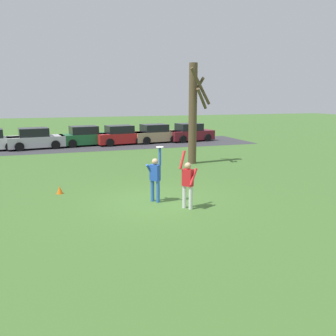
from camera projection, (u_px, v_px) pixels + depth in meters
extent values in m
plane|color=#426B2D|center=(157.00, 202.00, 12.85)|extent=(120.00, 120.00, 0.00)
cylinder|color=#3366B7|center=(152.00, 191.00, 12.87)|extent=(0.14, 0.14, 0.82)
cylinder|color=#3366B7|center=(158.00, 192.00, 12.72)|extent=(0.14, 0.14, 0.82)
cube|color=#234CB2|center=(155.00, 173.00, 12.65)|extent=(0.39, 0.42, 0.60)
sphere|color=tan|center=(155.00, 162.00, 12.57)|extent=(0.23, 0.23, 0.23)
cylinder|color=#234CB2|center=(150.00, 171.00, 12.77)|extent=(0.41, 0.35, 0.59)
cylinder|color=#234CB2|center=(160.00, 156.00, 12.40)|extent=(0.09, 0.09, 0.66)
cylinder|color=silver|center=(191.00, 198.00, 11.94)|extent=(0.14, 0.14, 0.82)
cylinder|color=silver|center=(184.00, 197.00, 12.08)|extent=(0.14, 0.14, 0.82)
cube|color=red|center=(188.00, 178.00, 11.87)|extent=(0.39, 0.42, 0.60)
sphere|color=tan|center=(188.00, 166.00, 11.79)|extent=(0.23, 0.23, 0.23)
cylinder|color=red|center=(193.00, 177.00, 11.74)|extent=(0.41, 0.35, 0.59)
cylinder|color=red|center=(182.00, 160.00, 11.87)|extent=(0.31, 0.26, 0.65)
cylinder|color=white|center=(160.00, 147.00, 12.33)|extent=(0.27, 0.27, 0.02)
cylinder|color=black|center=(9.00, 144.00, 26.57)|extent=(0.68, 0.31, 0.66)
cylinder|color=black|center=(10.00, 147.00, 24.97)|extent=(0.68, 0.31, 0.66)
cube|color=#BCBCC1|center=(36.00, 141.00, 26.24)|extent=(4.31, 2.36, 0.80)
cube|color=black|center=(34.00, 132.00, 26.03)|extent=(2.31, 1.92, 0.64)
cylinder|color=black|center=(52.00, 142.00, 27.64)|extent=(0.68, 0.31, 0.66)
cylinder|color=black|center=(56.00, 145.00, 26.05)|extent=(0.68, 0.31, 0.66)
cylinder|color=black|center=(18.00, 144.00, 26.53)|extent=(0.68, 0.31, 0.66)
cylinder|color=black|center=(19.00, 147.00, 24.93)|extent=(0.68, 0.31, 0.66)
cube|color=#1E6633|center=(86.00, 139.00, 27.98)|extent=(4.31, 2.36, 0.80)
cube|color=black|center=(84.00, 130.00, 27.77)|extent=(2.31, 1.92, 0.64)
cylinder|color=black|center=(98.00, 139.00, 29.38)|extent=(0.68, 0.31, 0.66)
cylinder|color=black|center=(104.00, 142.00, 27.78)|extent=(0.68, 0.31, 0.66)
cylinder|color=black|center=(68.00, 141.00, 28.26)|extent=(0.68, 0.31, 0.66)
cylinder|color=black|center=(73.00, 144.00, 26.67)|extent=(0.68, 0.31, 0.66)
cube|color=red|center=(121.00, 138.00, 28.61)|extent=(4.31, 2.36, 0.80)
cube|color=black|center=(119.00, 129.00, 28.40)|extent=(2.31, 1.92, 0.64)
cylinder|color=black|center=(132.00, 139.00, 30.01)|extent=(0.68, 0.31, 0.66)
cylinder|color=black|center=(140.00, 141.00, 28.41)|extent=(0.68, 0.31, 0.66)
cylinder|color=black|center=(104.00, 140.00, 28.90)|extent=(0.68, 0.31, 0.66)
cylinder|color=black|center=(110.00, 143.00, 27.30)|extent=(0.68, 0.31, 0.66)
cube|color=tan|center=(156.00, 136.00, 29.84)|extent=(4.31, 2.36, 0.80)
cube|color=black|center=(154.00, 128.00, 29.63)|extent=(2.31, 1.92, 0.64)
cylinder|color=black|center=(164.00, 137.00, 31.24)|extent=(0.68, 0.31, 0.66)
cylinder|color=black|center=(174.00, 139.00, 29.64)|extent=(0.68, 0.31, 0.66)
cylinder|color=black|center=(138.00, 138.00, 30.13)|extent=(0.68, 0.31, 0.66)
cylinder|color=black|center=(147.00, 141.00, 28.53)|extent=(0.68, 0.31, 0.66)
cube|color=maroon|center=(190.00, 135.00, 30.87)|extent=(4.31, 2.36, 0.80)
cube|color=black|center=(189.00, 127.00, 30.65)|extent=(2.31, 1.92, 0.64)
cylinder|color=black|center=(197.00, 136.00, 32.26)|extent=(0.68, 0.31, 0.66)
cylinder|color=black|center=(208.00, 138.00, 30.67)|extent=(0.68, 0.31, 0.66)
cylinder|color=black|center=(173.00, 137.00, 31.15)|extent=(0.68, 0.31, 0.66)
cylinder|color=black|center=(183.00, 139.00, 29.55)|extent=(0.68, 0.31, 0.66)
cube|color=#38383D|center=(103.00, 145.00, 28.18)|extent=(25.34, 6.40, 0.01)
cylinder|color=brown|center=(193.00, 114.00, 19.85)|extent=(0.48, 0.48, 5.77)
cylinder|color=brown|center=(200.00, 86.00, 19.01)|extent=(1.44, 0.56, 2.02)
cylinder|color=brown|center=(202.00, 99.00, 19.40)|extent=(1.03, 0.94, 1.20)
cylinder|color=brown|center=(198.00, 88.00, 19.85)|extent=(0.61, 0.92, 1.25)
cone|color=orange|center=(60.00, 190.00, 13.91)|extent=(0.26, 0.26, 0.32)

